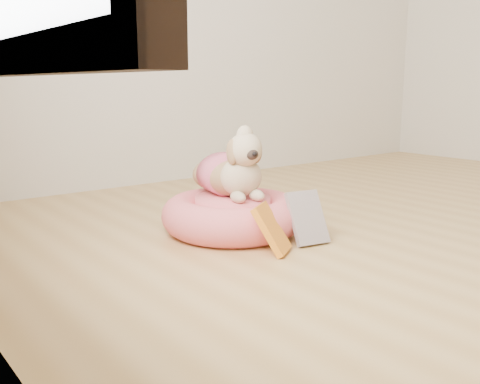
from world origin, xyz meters
TOP-DOWN VIEW (x-y plane):
  - pet_bed at (-0.93, 1.00)m, footprint 0.61×0.61m
  - dog at (-0.92, 1.02)m, footprint 0.37×0.47m
  - book_yellow at (-0.99, 0.68)m, footprint 0.18×0.18m
  - book_white at (-0.79, 0.70)m, footprint 0.17×0.15m

SIDE VIEW (x-z plane):
  - pet_bed at x=-0.93m, z-range 0.00..0.15m
  - book_yellow at x=-0.99m, z-range 0.00..0.19m
  - book_white at x=-0.79m, z-range 0.00..0.20m
  - dog at x=-0.92m, z-range 0.16..0.47m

